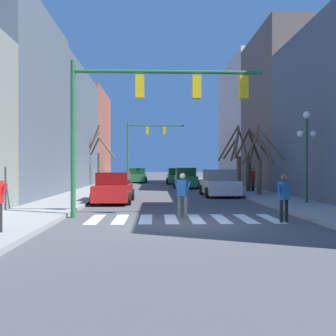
{
  "coord_description": "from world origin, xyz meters",
  "views": [
    {
      "loc": [
        -1.03,
        -12.91,
        1.88
      ],
      "look_at": [
        0.35,
        28.11,
        1.72
      ],
      "focal_mm": 42.0,
      "sensor_mm": 36.0,
      "label": 1
    }
  ],
  "objects_px": {
    "street_lamp_right_corner": "(307,138)",
    "car_parked_left_mid": "(177,177)",
    "car_parked_right_near": "(114,188)",
    "traffic_signal_near": "(146,101)",
    "street_tree_left_far": "(250,163)",
    "car_at_intersection": "(187,175)",
    "pedestrian_near_right_corner": "(183,191)",
    "pedestrian_on_right_sidewalk": "(253,177)",
    "car_parked_left_near": "(137,176)",
    "street_tree_left_near": "(98,159)",
    "street_tree_right_near": "(236,158)",
    "street_tree_right_far": "(260,163)",
    "traffic_signal_far": "(143,139)",
    "car_driving_toward_lane": "(219,184)",
    "pedestrian_on_left_sidewalk": "(284,194)",
    "car_parked_left_far": "(186,179)"
  },
  "relations": [
    {
      "from": "street_lamp_right_corner",
      "to": "car_parked_left_mid",
      "type": "relative_size",
      "value": 0.99
    },
    {
      "from": "street_lamp_right_corner",
      "to": "car_parked_right_near",
      "type": "relative_size",
      "value": 0.97
    },
    {
      "from": "traffic_signal_near",
      "to": "street_tree_left_far",
      "type": "xyz_separation_m",
      "value": [
        7.0,
        12.88,
        -2.15
      ]
    },
    {
      "from": "car_at_intersection",
      "to": "pedestrian_near_right_corner",
      "type": "bearing_deg",
      "value": 175.09
    },
    {
      "from": "car_parked_left_mid",
      "to": "car_at_intersection",
      "type": "distance_m",
      "value": 8.83
    },
    {
      "from": "pedestrian_on_right_sidewalk",
      "to": "car_parked_right_near",
      "type": "bearing_deg",
      "value": 159.27
    },
    {
      "from": "pedestrian_on_right_sidewalk",
      "to": "pedestrian_near_right_corner",
      "type": "bearing_deg",
      "value": -172.64
    },
    {
      "from": "traffic_signal_near",
      "to": "car_parked_left_near",
      "type": "relative_size",
      "value": 1.53
    },
    {
      "from": "traffic_signal_near",
      "to": "street_tree_left_near",
      "type": "height_order",
      "value": "traffic_signal_near"
    },
    {
      "from": "street_tree_right_near",
      "to": "street_tree_right_far",
      "type": "relative_size",
      "value": 1.14
    },
    {
      "from": "traffic_signal_far",
      "to": "street_tree_left_near",
      "type": "xyz_separation_m",
      "value": [
        -3.91,
        -7.25,
        -2.29
      ]
    },
    {
      "from": "car_parked_left_near",
      "to": "pedestrian_on_right_sidewalk",
      "type": "bearing_deg",
      "value": -154.2
    },
    {
      "from": "street_lamp_right_corner",
      "to": "car_at_intersection",
      "type": "distance_m",
      "value": 32.15
    },
    {
      "from": "street_tree_right_near",
      "to": "street_tree_left_far",
      "type": "bearing_deg",
      "value": -88.18
    },
    {
      "from": "street_tree_left_far",
      "to": "car_parked_left_near",
      "type": "bearing_deg",
      "value": 115.34
    },
    {
      "from": "car_parked_right_near",
      "to": "pedestrian_near_right_corner",
      "type": "xyz_separation_m",
      "value": [
        3.18,
        -5.83,
        0.22
      ]
    },
    {
      "from": "street_tree_right_near",
      "to": "street_tree_right_far",
      "type": "height_order",
      "value": "street_tree_right_near"
    },
    {
      "from": "traffic_signal_near",
      "to": "street_tree_left_near",
      "type": "relative_size",
      "value": 1.28
    },
    {
      "from": "car_parked_left_mid",
      "to": "pedestrian_near_right_corner",
      "type": "height_order",
      "value": "car_parked_left_mid"
    },
    {
      "from": "street_lamp_right_corner",
      "to": "car_at_intersection",
      "type": "relative_size",
      "value": 1.05
    },
    {
      "from": "traffic_signal_near",
      "to": "street_lamp_right_corner",
      "type": "distance_m",
      "value": 8.75
    },
    {
      "from": "car_parked_right_near",
      "to": "car_at_intersection",
      "type": "height_order",
      "value": "car_at_intersection"
    },
    {
      "from": "street_tree_right_near",
      "to": "car_driving_toward_lane",
      "type": "bearing_deg",
      "value": -110.58
    },
    {
      "from": "pedestrian_on_right_sidewalk",
      "to": "car_parked_left_mid",
      "type": "bearing_deg",
      "value": 49.51
    },
    {
      "from": "street_tree_left_near",
      "to": "pedestrian_on_right_sidewalk",
      "type": "bearing_deg",
      "value": -35.7
    },
    {
      "from": "traffic_signal_near",
      "to": "pedestrian_on_right_sidewalk",
      "type": "distance_m",
      "value": 15.07
    },
    {
      "from": "street_lamp_right_corner",
      "to": "pedestrian_on_left_sidewalk",
      "type": "xyz_separation_m",
      "value": [
        -2.96,
        -5.57,
        -2.3
      ]
    },
    {
      "from": "car_parked_left_near",
      "to": "street_tree_left_far",
      "type": "xyz_separation_m",
      "value": [
        8.71,
        -18.4,
        1.35
      ]
    },
    {
      "from": "car_at_intersection",
      "to": "car_parked_left_mid",
      "type": "bearing_deg",
      "value": 168.28
    },
    {
      "from": "car_at_intersection",
      "to": "pedestrian_on_right_sidewalk",
      "type": "relative_size",
      "value": 2.46
    },
    {
      "from": "pedestrian_on_left_sidewalk",
      "to": "car_at_intersection",
      "type": "bearing_deg",
      "value": 55.11
    },
    {
      "from": "pedestrian_near_right_corner",
      "to": "street_tree_left_near",
      "type": "distance_m",
      "value": 22.26
    },
    {
      "from": "pedestrian_on_left_sidewalk",
      "to": "street_tree_left_near",
      "type": "height_order",
      "value": "street_tree_left_near"
    },
    {
      "from": "car_parked_right_near",
      "to": "pedestrian_on_right_sidewalk",
      "type": "xyz_separation_m",
      "value": [
        9.02,
        6.82,
        0.41
      ]
    },
    {
      "from": "car_driving_toward_lane",
      "to": "car_parked_left_far",
      "type": "relative_size",
      "value": 1.1
    },
    {
      "from": "car_driving_toward_lane",
      "to": "car_parked_left_near",
      "type": "bearing_deg",
      "value": 16.27
    },
    {
      "from": "car_driving_toward_lane",
      "to": "street_tree_left_near",
      "type": "bearing_deg",
      "value": 39.61
    },
    {
      "from": "street_tree_right_far",
      "to": "street_tree_left_near",
      "type": "xyz_separation_m",
      "value": [
        -11.77,
        11.54,
        0.48
      ]
    },
    {
      "from": "car_parked_left_mid",
      "to": "street_tree_left_near",
      "type": "bearing_deg",
      "value": 128.18
    },
    {
      "from": "pedestrian_on_right_sidewalk",
      "to": "car_driving_toward_lane",
      "type": "bearing_deg",
      "value": 164.33
    },
    {
      "from": "traffic_signal_far",
      "to": "car_parked_left_far",
      "type": "height_order",
      "value": "traffic_signal_far"
    },
    {
      "from": "car_driving_toward_lane",
      "to": "street_tree_right_far",
      "type": "distance_m",
      "value": 2.86
    },
    {
      "from": "car_parked_left_near",
      "to": "street_tree_right_far",
      "type": "distance_m",
      "value": 23.01
    },
    {
      "from": "car_parked_left_mid",
      "to": "street_tree_right_near",
      "type": "relative_size",
      "value": 0.88
    },
    {
      "from": "car_parked_right_near",
      "to": "pedestrian_on_right_sidewalk",
      "type": "height_order",
      "value": "pedestrian_on_right_sidewalk"
    },
    {
      "from": "street_lamp_right_corner",
      "to": "car_driving_toward_lane",
      "type": "bearing_deg",
      "value": 117.61
    },
    {
      "from": "car_parked_left_far",
      "to": "pedestrian_on_right_sidewalk",
      "type": "height_order",
      "value": "pedestrian_on_right_sidewalk"
    },
    {
      "from": "street_lamp_right_corner",
      "to": "street_tree_left_far",
      "type": "relative_size",
      "value": 1.0
    },
    {
      "from": "car_parked_right_near",
      "to": "car_at_intersection",
      "type": "xyz_separation_m",
      "value": [
        6.26,
        30.04,
        0.04
      ]
    },
    {
      "from": "pedestrian_on_right_sidewalk",
      "to": "car_parked_left_far",
      "type": "bearing_deg",
      "value": 63.87
    }
  ]
}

